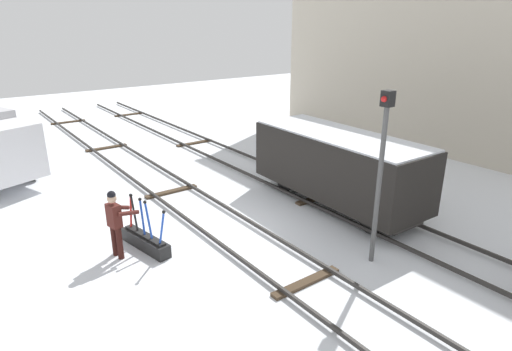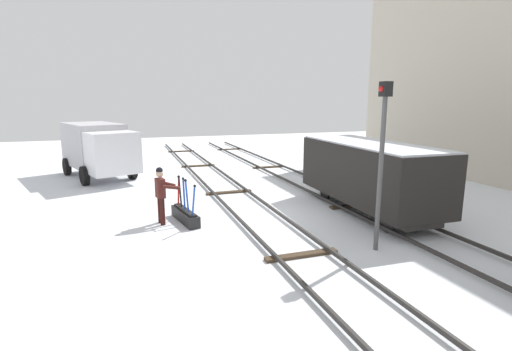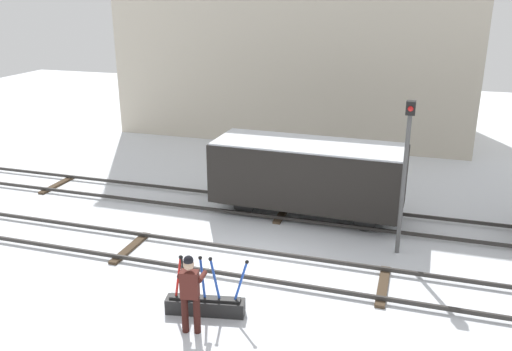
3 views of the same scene
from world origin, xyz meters
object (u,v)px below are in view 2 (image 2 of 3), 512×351
(delivery_truck, at_px, (98,147))
(freight_car_far_end, at_px, (369,173))
(signal_post, at_px, (382,151))
(rail_worker, at_px, (161,192))
(switch_lever_frame, at_px, (185,214))

(delivery_truck, relative_size, freight_car_far_end, 1.00)
(freight_car_far_end, bearing_deg, signal_post, -29.59)
(freight_car_far_end, bearing_deg, rail_worker, -97.01)
(freight_car_far_end, bearing_deg, delivery_truck, -134.61)
(switch_lever_frame, bearing_deg, delivery_truck, -171.40)
(switch_lever_frame, xyz_separation_m, delivery_truck, (-8.53, -2.98, 1.31))
(rail_worker, xyz_separation_m, signal_post, (4.03, 5.08, 1.56))
(switch_lever_frame, distance_m, freight_car_far_end, 6.36)
(delivery_truck, bearing_deg, rail_worker, -5.20)
(rail_worker, distance_m, freight_car_far_end, 6.97)
(rail_worker, height_order, delivery_truck, delivery_truck)
(rail_worker, height_order, signal_post, signal_post)
(delivery_truck, height_order, freight_car_far_end, delivery_truck)
(switch_lever_frame, relative_size, signal_post, 0.44)
(switch_lever_frame, relative_size, freight_car_far_end, 0.31)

